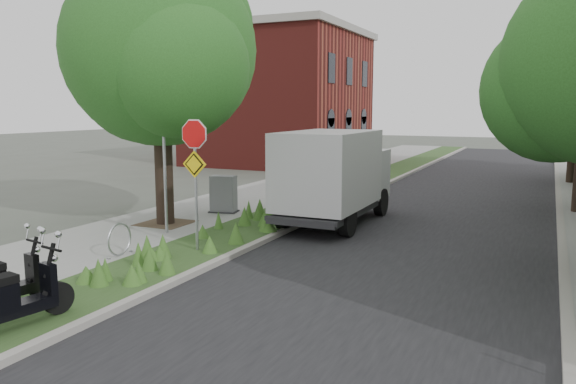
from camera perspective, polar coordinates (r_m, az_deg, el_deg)
name	(u,v)px	position (r m, az deg, el deg)	size (l,w,h in m)	color
ground	(236,268)	(12.43, -5.35, -7.70)	(120.00, 120.00, 0.00)	#4C5147
sidewalk_near	(269,192)	(23.00, -1.92, 0.04)	(3.50, 60.00, 0.12)	gray
verge	(332,196)	(21.91, 4.51, -0.42)	(2.00, 60.00, 0.12)	#2C471E
kerb_near	(357,198)	(21.58, 6.99, -0.58)	(0.20, 60.00, 0.13)	#9E9991
road	(451,206)	(20.80, 16.20, -1.37)	(7.00, 60.00, 0.01)	black
kerb_far	(560,212)	(20.57, 25.88, -1.83)	(0.20, 60.00, 0.13)	#9E9991
street_tree_main	(159,60)	(16.65, -12.94, 12.94)	(6.21, 5.54, 7.66)	black
bare_post	(164,159)	(15.28, -12.44, 3.29)	(0.08, 0.08, 4.00)	#A5A8AD
bike_hoop	(119,239)	(13.39, -16.76, -4.64)	(0.06, 0.78, 0.77)	#A5A8AD
sign_assembly	(195,157)	(13.23, -9.46, 3.48)	(0.94, 0.08, 3.22)	#A5A8AD
brick_building	(281,96)	(35.84, -0.74, 9.75)	(9.40, 10.40, 8.30)	maroon
far_tree_c	(575,97)	(28.34, 27.13, 8.61)	(4.37, 3.89, 5.93)	black
scooter_far	(7,303)	(9.65, -26.64, -10.07)	(0.59, 1.80, 0.86)	black
box_truck	(334,173)	(16.72, 4.70, 1.96)	(2.16, 5.29, 2.39)	#262628
utility_cabinet	(224,195)	(18.23, -6.57, -0.27)	(0.99, 0.76, 1.18)	#262628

